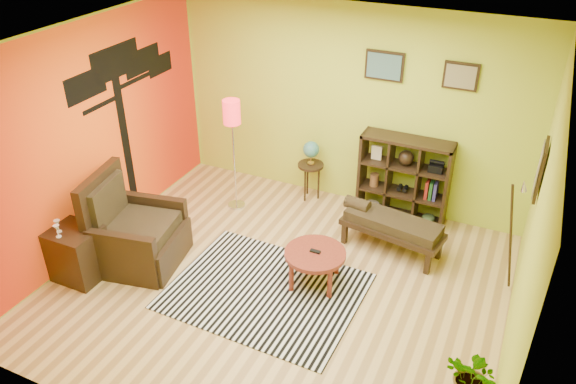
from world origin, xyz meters
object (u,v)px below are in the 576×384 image
at_px(armchair, 134,236).
at_px(floor_lamp, 232,122).
at_px(coffee_table, 315,256).
at_px(potted_plant, 473,383).
at_px(bench, 390,224).
at_px(side_cabinet, 78,253).
at_px(globe_table, 311,156).
at_px(cube_shelf, 405,180).

distance_m(armchair, floor_lamp, 1.95).
xyz_separation_m(coffee_table, potted_plant, (1.94, -0.94, -0.17)).
bearing_deg(bench, side_cabinet, -147.00).
relative_size(floor_lamp, globe_table, 1.78).
bearing_deg(side_cabinet, potted_plant, 1.46).
bearing_deg(globe_table, bench, -28.76).
distance_m(side_cabinet, potted_plant, 4.50).
distance_m(globe_table, cube_shelf, 1.35).
relative_size(cube_shelf, potted_plant, 2.30).
distance_m(floor_lamp, cube_shelf, 2.43).
relative_size(floor_lamp, cube_shelf, 1.34).
height_order(coffee_table, side_cabinet, side_cabinet).
xyz_separation_m(globe_table, cube_shelf, (1.35, 0.03, -0.08)).
relative_size(coffee_table, side_cabinet, 0.74).
relative_size(cube_shelf, bench, 0.90).
xyz_separation_m(floor_lamp, globe_table, (0.87, 0.66, -0.62)).
distance_m(armchair, side_cabinet, 0.67).
distance_m(armchair, globe_table, 2.68).
xyz_separation_m(side_cabinet, globe_table, (1.76, 2.82, 0.36)).
bearing_deg(globe_table, coffee_table, -65.59).
distance_m(coffee_table, potted_plant, 2.16).
bearing_deg(coffee_table, floor_lamp, 146.51).
bearing_deg(side_cabinet, bench, 33.00).
distance_m(armchair, bench, 3.15).
height_order(coffee_table, globe_table, globe_table).
bearing_deg(armchair, bench, 28.83).
relative_size(coffee_table, potted_plant, 1.36).
bearing_deg(coffee_table, bench, 59.15).
bearing_deg(floor_lamp, coffee_table, -33.49).
xyz_separation_m(cube_shelf, bench, (0.05, -0.80, -0.22)).
relative_size(floor_lamp, bench, 1.21).
height_order(side_cabinet, floor_lamp, floor_lamp).
bearing_deg(coffee_table, cube_shelf, 72.94).
bearing_deg(coffee_table, side_cabinet, -157.65).
xyz_separation_m(side_cabinet, cube_shelf, (3.11, 2.85, 0.27)).
distance_m(floor_lamp, potted_plant, 4.29).
bearing_deg(bench, potted_plant, -55.32).
bearing_deg(cube_shelf, bench, -86.72).
xyz_separation_m(armchair, side_cabinet, (-0.40, -0.53, -0.02)).
height_order(side_cabinet, potted_plant, side_cabinet).
bearing_deg(bench, armchair, -151.17).
relative_size(side_cabinet, potted_plant, 1.85).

